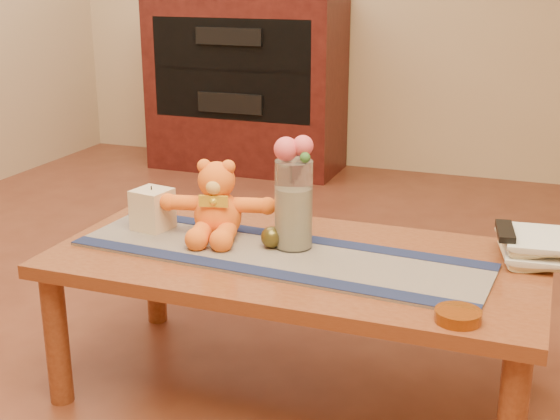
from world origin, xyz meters
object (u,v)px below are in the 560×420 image
(teddy_bear, at_px, (217,200))
(tv_remote, at_px, (505,231))
(glass_vase, at_px, (294,205))
(pillar_candle, at_px, (153,209))
(bronze_ball, at_px, (272,237))
(amber_dish, at_px, (458,316))
(book_bottom, at_px, (503,255))

(teddy_bear, bearing_deg, tv_remote, -5.39)
(tv_remote, bearing_deg, glass_vase, -176.25)
(teddy_bear, bearing_deg, glass_vase, -17.61)
(pillar_candle, bearing_deg, glass_vase, -0.47)
(pillar_candle, distance_m, bronze_ball, 0.41)
(glass_vase, bearing_deg, bronze_ball, -154.68)
(amber_dish, bearing_deg, tv_remote, 81.58)
(pillar_candle, bearing_deg, book_bottom, 7.46)
(glass_vase, height_order, tv_remote, glass_vase)
(bronze_ball, bearing_deg, pillar_candle, 175.67)
(amber_dish, bearing_deg, bronze_ball, 153.64)
(book_bottom, xyz_separation_m, amber_dish, (-0.06, -0.45, 0.00))
(teddy_bear, bearing_deg, pillar_candle, 171.39)
(pillar_candle, distance_m, book_bottom, 1.06)
(teddy_bear, height_order, tv_remote, teddy_bear)
(teddy_bear, relative_size, book_bottom, 1.48)
(glass_vase, xyz_separation_m, amber_dish, (0.52, -0.31, -0.12))
(pillar_candle, xyz_separation_m, amber_dish, (0.99, -0.32, -0.06))
(teddy_bear, distance_m, bronze_ball, 0.22)
(amber_dish, bearing_deg, book_bottom, 81.95)
(teddy_bear, height_order, amber_dish, teddy_bear)
(glass_vase, height_order, amber_dish, glass_vase)
(pillar_candle, xyz_separation_m, tv_remote, (1.05, 0.13, 0.01))
(teddy_bear, xyz_separation_m, bronze_ball, (0.19, -0.05, -0.08))
(teddy_bear, height_order, glass_vase, glass_vase)
(teddy_bear, distance_m, glass_vase, 0.25)
(teddy_bear, relative_size, tv_remote, 2.07)
(bronze_ball, relative_size, tv_remote, 0.40)
(pillar_candle, xyz_separation_m, glass_vase, (0.47, -0.00, 0.07))
(teddy_bear, relative_size, amber_dish, 3.01)
(pillar_candle, bearing_deg, teddy_bear, 4.36)
(teddy_bear, distance_m, amber_dish, 0.85)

